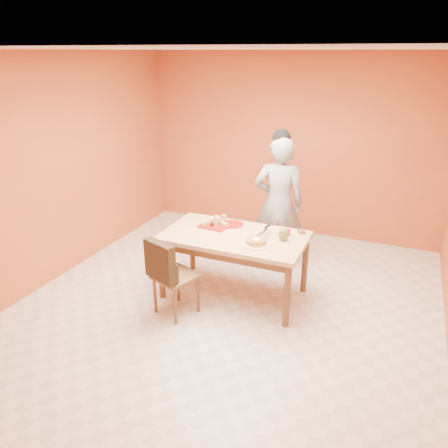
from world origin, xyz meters
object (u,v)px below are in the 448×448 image
at_px(magenta_glass, 287,232).
at_px(dining_chair, 175,275).
at_px(egg_ornament, 283,234).
at_px(dining_table, 234,242).
at_px(checker_tin, 301,232).
at_px(person, 279,204).
at_px(pastry_platter, 216,225).
at_px(sponge_cake, 256,241).
at_px(red_dinner_plate, 233,224).

bearing_deg(magenta_glass, dining_chair, -139.91).
bearing_deg(egg_ornament, dining_table, -158.93).
bearing_deg(dining_chair, magenta_glass, 60.13).
xyz_separation_m(dining_chair, checker_tin, (1.11, 0.97, 0.31)).
height_order(person, checker_tin, person).
relative_size(dining_chair, pastry_platter, 2.77).
relative_size(dining_table, egg_ornament, 10.98).
bearing_deg(dining_chair, egg_ornament, 55.29).
relative_size(magenta_glass, checker_tin, 0.94).
relative_size(dining_table, person, 0.92).
bearing_deg(dining_table, egg_ornament, 7.32).
bearing_deg(pastry_platter, checker_tin, 10.22).
height_order(dining_table, checker_tin, checker_tin).
relative_size(person, sponge_cake, 7.65).
bearing_deg(sponge_cake, dining_chair, -147.70).
bearing_deg(pastry_platter, red_dinner_plate, 31.18).
distance_m(dining_table, checker_tin, 0.77).
height_order(pastry_platter, egg_ornament, egg_ornament).
distance_m(red_dinner_plate, egg_ornament, 0.71).
xyz_separation_m(dining_table, person, (0.24, 0.93, 0.20)).
relative_size(dining_table, checker_tin, 16.36).
xyz_separation_m(sponge_cake, egg_ornament, (0.23, 0.22, 0.04)).
bearing_deg(dining_chair, red_dinner_plate, 91.63).
bearing_deg(egg_ornament, pastry_platter, -173.21).
xyz_separation_m(red_dinner_plate, magenta_glass, (0.69, -0.07, 0.04)).
bearing_deg(dining_chair, sponge_cake, 52.34).
bearing_deg(dining_chair, pastry_platter, 100.74).
distance_m(egg_ornament, checker_tin, 0.32).
bearing_deg(dining_table, checker_tin, 27.24).
xyz_separation_m(dining_chair, person, (0.67, 1.55, 0.40)).
distance_m(person, egg_ornament, 0.92).
xyz_separation_m(egg_ornament, magenta_glass, (0.01, 0.14, -0.03)).
bearing_deg(egg_ornament, dining_chair, -131.00).
xyz_separation_m(pastry_platter, red_dinner_plate, (0.17, 0.10, -0.00)).
bearing_deg(red_dinner_plate, dining_chair, -108.41).
xyz_separation_m(sponge_cake, magenta_glass, (0.24, 0.36, 0.01)).
xyz_separation_m(red_dinner_plate, egg_ornament, (0.68, -0.20, 0.07)).
bearing_deg(dining_table, person, 75.86).
xyz_separation_m(dining_table, red_dinner_plate, (-0.13, 0.27, 0.10)).
distance_m(red_dinner_plate, sponge_cake, 0.62).
distance_m(pastry_platter, red_dinner_plate, 0.20).
height_order(pastry_platter, checker_tin, checker_tin).
bearing_deg(magenta_glass, sponge_cake, -123.89).
bearing_deg(dining_chair, checker_tin, 61.17).
xyz_separation_m(dining_chair, magenta_glass, (0.98, 0.83, 0.34)).
distance_m(person, checker_tin, 0.74).
distance_m(dining_chair, red_dinner_plate, 0.99).
bearing_deg(checker_tin, sponge_cake, -126.32).
bearing_deg(red_dinner_plate, checker_tin, 5.28).
bearing_deg(egg_ornament, person, 123.51).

